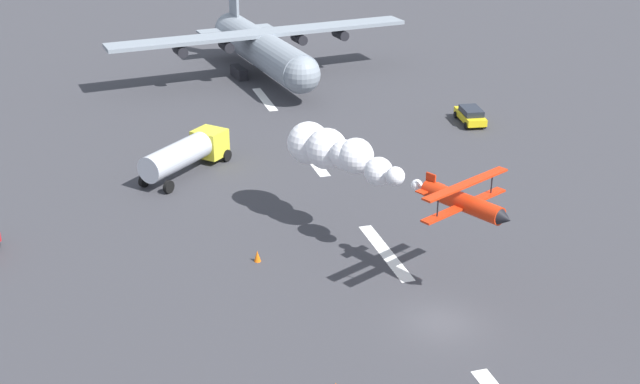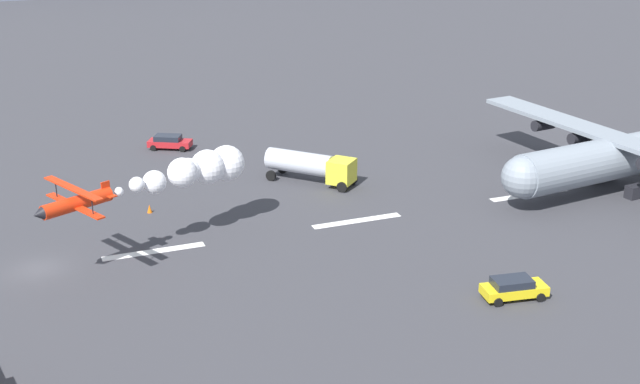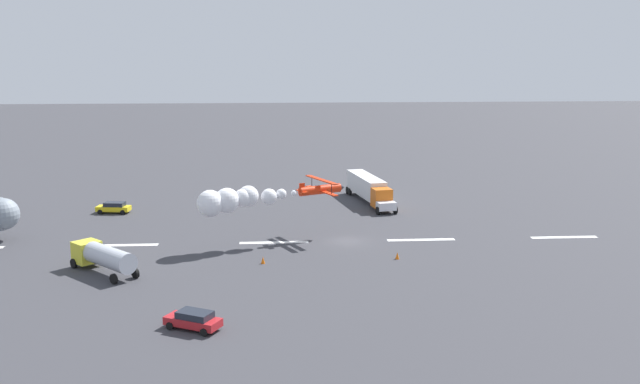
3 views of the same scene
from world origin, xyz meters
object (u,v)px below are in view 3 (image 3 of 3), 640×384
Objects in this scene: followme_car_yellow at (114,207)px; airport_staff_sedan at (193,320)px; semi_truck_orange at (369,188)px; traffic_cone_near at (397,256)px; stunt_biplane_red at (240,199)px; fuel_tanker_truck at (103,256)px; traffic_cone_far at (263,260)px.

airport_staff_sedan is at bearing 109.69° from followme_car_yellow.
semi_truck_orange is 3.31× the size of airport_staff_sedan.
airport_staff_sedan is 6.52× the size of traffic_cone_near.
semi_truck_orange reaches higher than followme_car_yellow.
stunt_biplane_red is 2.15× the size of fuel_tanker_truck.
semi_truck_orange is 51.48m from airport_staff_sedan.
followme_car_yellow is (35.80, 4.57, -1.33)m from semi_truck_orange.
traffic_cone_far is at bearing -172.23° from fuel_tanker_truck.
traffic_cone_far is (-20.62, 25.02, -0.44)m from followme_car_yellow.
traffic_cone_near is 14.34m from traffic_cone_far.
airport_staff_sedan is at bearing 124.30° from fuel_tanker_truck.
stunt_biplane_red is 22.94× the size of traffic_cone_near.
followme_car_yellow is at bearing -70.31° from airport_staff_sedan.
stunt_biplane_red is 22.94× the size of traffic_cone_far.
stunt_biplane_red is 16.43m from fuel_tanker_truck.
stunt_biplane_red is at bearing -96.80° from airport_staff_sedan.
airport_staff_sedan is at bearing 73.02° from traffic_cone_far.
traffic_cone_near is at bearing -137.17° from airport_staff_sedan.
airport_staff_sedan is 6.52× the size of traffic_cone_far.
followme_car_yellow is at bearing 7.27° from semi_truck_orange.
semi_truck_orange is 3.44× the size of followme_car_yellow.
traffic_cone_near is 1.00× the size of traffic_cone_far.
stunt_biplane_red is 3.66× the size of followme_car_yellow.
stunt_biplane_red reaches higher than traffic_cone_near.
semi_truck_orange reaches higher than fuel_tanker_truck.
fuel_tanker_truck is 10.69× the size of traffic_cone_far.
followme_car_yellow is 32.43m from traffic_cone_far.
followme_car_yellow is (18.12, -18.51, -4.80)m from stunt_biplane_red.
stunt_biplane_red reaches higher than airport_staff_sedan.
semi_truck_orange is at bearing -91.67° from traffic_cone_near.
followme_car_yellow is at bearing -34.87° from traffic_cone_near.
airport_staff_sedan is (2.87, 24.11, -4.80)m from stunt_biplane_red.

